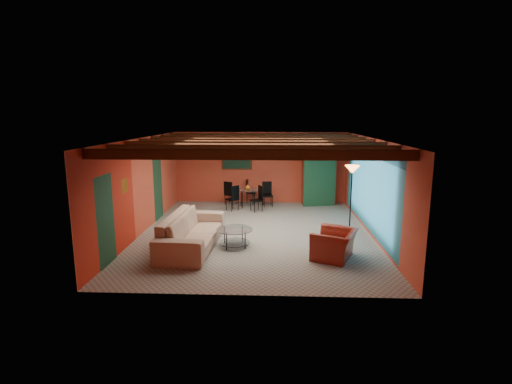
{
  "coord_description": "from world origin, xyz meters",
  "views": [
    {
      "loc": [
        0.48,
        -10.8,
        3.33
      ],
      "look_at": [
        0.0,
        0.2,
        1.15
      ],
      "focal_mm": 27.35,
      "sensor_mm": 36.0,
      "label": 1
    }
  ],
  "objects_px": {
    "sofa": "(192,231)",
    "armchair": "(334,244)",
    "dining_table": "(248,195)",
    "coffee_table": "(235,237)",
    "potted_plant": "(320,144)",
    "vase": "(248,180)",
    "floor_lamp": "(351,201)",
    "armoire": "(319,178)"
  },
  "relations": [
    {
      "from": "armchair",
      "to": "dining_table",
      "type": "height_order",
      "value": "dining_table"
    },
    {
      "from": "sofa",
      "to": "armoire",
      "type": "bearing_deg",
      "value": -34.0
    },
    {
      "from": "armoire",
      "to": "potted_plant",
      "type": "xyz_separation_m",
      "value": [
        0.0,
        0.0,
        1.25
      ]
    },
    {
      "from": "sofa",
      "to": "coffee_table",
      "type": "distance_m",
      "value": 1.1
    },
    {
      "from": "armoire",
      "to": "vase",
      "type": "bearing_deg",
      "value": -178.35
    },
    {
      "from": "sofa",
      "to": "vase",
      "type": "xyz_separation_m",
      "value": [
        1.13,
        4.48,
        0.58
      ]
    },
    {
      "from": "sofa",
      "to": "armoire",
      "type": "relative_size",
      "value": 1.45
    },
    {
      "from": "potted_plant",
      "to": "sofa",
      "type": "bearing_deg",
      "value": -126.78
    },
    {
      "from": "floor_lamp",
      "to": "potted_plant",
      "type": "bearing_deg",
      "value": 96.7
    },
    {
      "from": "armoire",
      "to": "sofa",
      "type": "bearing_deg",
      "value": -136.98
    },
    {
      "from": "coffee_table",
      "to": "vase",
      "type": "bearing_deg",
      "value": 89.3
    },
    {
      "from": "coffee_table",
      "to": "floor_lamp",
      "type": "height_order",
      "value": "floor_lamp"
    },
    {
      "from": "sofa",
      "to": "potted_plant",
      "type": "bearing_deg",
      "value": -34.0
    },
    {
      "from": "vase",
      "to": "dining_table",
      "type": "bearing_deg",
      "value": 180.0
    },
    {
      "from": "armoire",
      "to": "vase",
      "type": "height_order",
      "value": "armoire"
    },
    {
      "from": "sofa",
      "to": "armchair",
      "type": "distance_m",
      "value": 3.56
    },
    {
      "from": "dining_table",
      "to": "vase",
      "type": "relative_size",
      "value": 9.93
    },
    {
      "from": "coffee_table",
      "to": "armoire",
      "type": "height_order",
      "value": "armoire"
    },
    {
      "from": "dining_table",
      "to": "floor_lamp",
      "type": "height_order",
      "value": "floor_lamp"
    },
    {
      "from": "coffee_table",
      "to": "potted_plant",
      "type": "height_order",
      "value": "potted_plant"
    },
    {
      "from": "dining_table",
      "to": "floor_lamp",
      "type": "bearing_deg",
      "value": -46.77
    },
    {
      "from": "floor_lamp",
      "to": "dining_table",
      "type": "bearing_deg",
      "value": 133.23
    },
    {
      "from": "coffee_table",
      "to": "vase",
      "type": "distance_m",
      "value": 4.46
    },
    {
      "from": "coffee_table",
      "to": "dining_table",
      "type": "height_order",
      "value": "dining_table"
    },
    {
      "from": "floor_lamp",
      "to": "potted_plant",
      "type": "distance_m",
      "value": 4.07
    },
    {
      "from": "dining_table",
      "to": "armoire",
      "type": "bearing_deg",
      "value": 11.85
    },
    {
      "from": "armchair",
      "to": "potted_plant",
      "type": "relative_size",
      "value": 2.26
    },
    {
      "from": "potted_plant",
      "to": "vase",
      "type": "height_order",
      "value": "potted_plant"
    },
    {
      "from": "sofa",
      "to": "dining_table",
      "type": "height_order",
      "value": "dining_table"
    },
    {
      "from": "coffee_table",
      "to": "sofa",
      "type": "bearing_deg",
      "value": -175.14
    },
    {
      "from": "potted_plant",
      "to": "floor_lamp",
      "type": "bearing_deg",
      "value": -83.3
    },
    {
      "from": "coffee_table",
      "to": "vase",
      "type": "height_order",
      "value": "vase"
    },
    {
      "from": "vase",
      "to": "sofa",
      "type": "bearing_deg",
      "value": -104.15
    },
    {
      "from": "sofa",
      "to": "armchair",
      "type": "bearing_deg",
      "value": -97.5
    },
    {
      "from": "armchair",
      "to": "potted_plant",
      "type": "distance_m",
      "value": 6.0
    },
    {
      "from": "dining_table",
      "to": "vase",
      "type": "bearing_deg",
      "value": 0.0
    },
    {
      "from": "sofa",
      "to": "floor_lamp",
      "type": "relative_size",
      "value": 1.49
    },
    {
      "from": "armchair",
      "to": "floor_lamp",
      "type": "relative_size",
      "value": 0.53
    },
    {
      "from": "sofa",
      "to": "floor_lamp",
      "type": "xyz_separation_m",
      "value": [
        4.21,
        1.2,
        0.56
      ]
    },
    {
      "from": "sofa",
      "to": "armoire",
      "type": "xyz_separation_m",
      "value": [
        3.76,
        5.03,
        0.59
      ]
    },
    {
      "from": "sofa",
      "to": "dining_table",
      "type": "relative_size",
      "value": 1.68
    },
    {
      "from": "sofa",
      "to": "potted_plant",
      "type": "distance_m",
      "value": 6.55
    }
  ]
}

